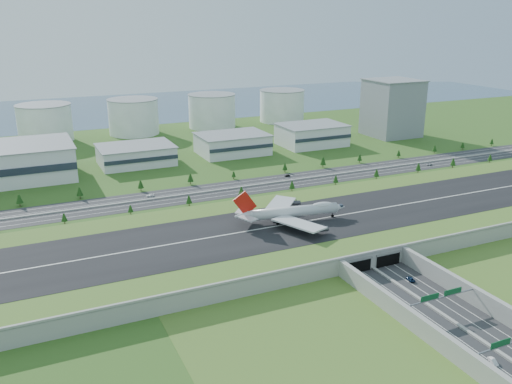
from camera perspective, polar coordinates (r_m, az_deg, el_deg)
name	(u,v)px	position (r m, az deg, el deg)	size (l,w,h in m)	color
ground	(319,233)	(305.72, 6.66, -4.26)	(1200.00, 1200.00, 0.00)	#254C18
airfield_deck	(319,226)	(304.12, 6.69, -3.55)	(520.00, 100.00, 9.20)	gray
underpass_road	(448,311)	(233.78, 19.54, -11.71)	(38.80, 120.40, 8.00)	#28282B
sign_gantry_near	(441,298)	(234.81, 18.89, -10.52)	(38.70, 0.70, 9.80)	gray
sign_gantry_far	(512,343)	(214.81, 25.38, -14.21)	(38.70, 0.70, 9.80)	gray
north_expressway	(250,186)	(385.05, -0.60, 0.61)	(560.00, 36.00, 0.12)	#28282B
tree_row	(251,180)	(383.39, -0.52, 1.25)	(503.18, 48.68, 8.44)	#3D2819
hangar_mid_a	(136,155)	(453.02, -12.53, 3.83)	(58.00, 42.00, 15.00)	silver
hangar_mid_b	(232,144)	(476.77, -2.50, 5.07)	(58.00, 42.00, 17.00)	silver
hangar_mid_c	(312,135)	(511.15, 5.89, 5.99)	(58.00, 42.00, 19.00)	silver
office_tower	(392,108)	(565.10, 14.14, 8.55)	(46.00, 46.00, 55.00)	gray
fuel_tank_a	(45,123)	(560.33, -21.33, 6.75)	(50.00, 50.00, 35.00)	silver
fuel_tank_b	(134,117)	(571.02, -12.77, 7.73)	(50.00, 50.00, 35.00)	silver
fuel_tank_c	(212,111)	(593.81, -4.66, 8.49)	(50.00, 50.00, 35.00)	silver
fuel_tank_d	(282,106)	(627.38, 2.75, 9.04)	(50.00, 50.00, 35.00)	silver
bay_water	(133,107)	(745.12, -12.84, 8.69)	(1200.00, 260.00, 0.06)	#3A546F
boeing_747	(291,212)	(296.15, 3.75, -2.08)	(64.34, 60.36, 19.99)	silver
car_0	(410,310)	(234.79, 15.86, -11.88)	(1.96, 4.87, 1.66)	#B4B4B9
car_1	(493,361)	(213.96, 23.69, -16.01)	(1.68, 4.82, 1.59)	silver
car_2	(411,279)	(260.37, 15.96, -8.79)	(2.55, 5.54, 1.54)	#0C1F3D
car_5	(287,176)	(408.78, 3.31, 1.73)	(1.50, 4.31, 1.42)	black
car_6	(430,164)	(461.30, 17.83, 2.78)	(2.35, 5.09, 1.41)	silver
car_7	(150,195)	(369.65, -11.08, -0.34)	(2.27, 5.58, 1.62)	white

